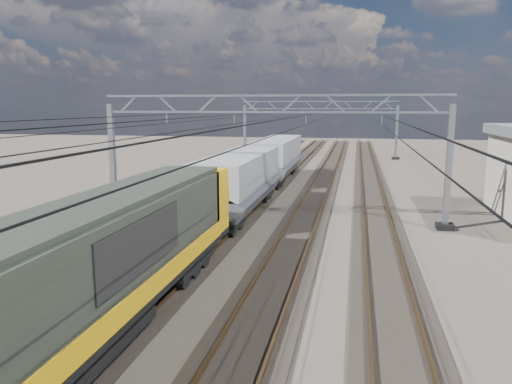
% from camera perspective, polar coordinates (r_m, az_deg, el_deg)
% --- Properties ---
extents(ground, '(160.00, 160.00, 0.00)m').
position_cam_1_polar(ground, '(24.66, -0.08, -5.43)').
color(ground, black).
rests_on(ground, ground).
extents(track_outer_west, '(2.60, 140.00, 0.30)m').
position_cam_1_polar(track_outer_west, '(26.46, -12.96, -4.47)').
color(track_outer_west, black).
rests_on(track_outer_west, ground).
extents(track_loco, '(2.60, 140.00, 0.30)m').
position_cam_1_polar(track_loco, '(25.10, -4.58, -5.01)').
color(track_loco, black).
rests_on(track_loco, ground).
extents(track_inner_east, '(2.60, 140.00, 0.30)m').
position_cam_1_polar(track_inner_east, '(24.33, 4.56, -5.49)').
color(track_inner_east, black).
rests_on(track_inner_east, ground).
extents(track_outer_east, '(2.60, 140.00, 0.30)m').
position_cam_1_polar(track_outer_east, '(24.21, 14.05, -5.84)').
color(track_outer_east, black).
rests_on(track_outer_east, ground).
extents(catenary_gantry_mid, '(19.90, 0.90, 7.11)m').
position_cam_1_polar(catenary_gantry_mid, '(27.84, 1.56, 4.50)').
color(catenary_gantry_mid, gray).
rests_on(catenary_gantry_mid, ground).
extents(catenary_gantry_far, '(19.90, 0.90, 7.11)m').
position_cam_1_polar(catenary_gantry_far, '(63.55, 7.17, 7.40)').
color(catenary_gantry_far, gray).
rests_on(catenary_gantry_far, ground).
extents(overhead_wires, '(12.03, 140.00, 0.53)m').
position_cam_1_polar(overhead_wires, '(31.68, 2.83, 8.47)').
color(overhead_wires, black).
rests_on(overhead_wires, ground).
extents(locomotive, '(2.76, 21.10, 3.62)m').
position_cam_1_polar(locomotive, '(13.36, -19.82, -8.90)').
color(locomotive, black).
rests_on(locomotive, ground).
extents(hopper_wagon_lead, '(3.38, 13.00, 3.25)m').
position_cam_1_polar(hopper_wagon_lead, '(29.55, -1.90, 1.53)').
color(hopper_wagon_lead, black).
rests_on(hopper_wagon_lead, ground).
extents(hopper_wagon_mid, '(3.38, 13.00, 3.25)m').
position_cam_1_polar(hopper_wagon_mid, '(43.40, 2.42, 4.17)').
color(hopper_wagon_mid, black).
rests_on(hopper_wagon_mid, ground).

